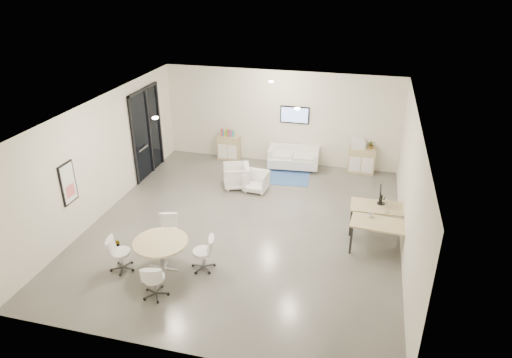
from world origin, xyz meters
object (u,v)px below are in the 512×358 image
Objects in this scene: sideboard_left at (229,148)px; desk_rear at (380,209)px; sideboard_right at (361,160)px; loveseat at (294,158)px; armchair_left at (236,175)px; armchair_right at (256,181)px; round_table at (161,244)px; desk_front at (382,226)px.

desk_rear is (5.21, -3.74, 0.27)m from sideboard_left.
sideboard_right reaches higher than sideboard_left.
sideboard_right is 3.79m from desk_rear.
desk_rear is (2.86, -3.54, 0.36)m from loveseat.
sideboard_right is at bearing 98.84° from armchair_left.
sideboard_left is at bearing 142.83° from desk_rear.
sideboard_left is 1.24× the size of armchair_right.
round_table is at bearing -150.90° from desk_rear.
armchair_right is at bearing 59.60° from armchair_left.
desk_rear is at bearing 48.60° from armchair_left.
sideboard_right reaches higher than desk_front.
desk_rear reaches higher than round_table.
sideboard_right is at bearing 40.08° from armchair_right.
armchair_left is at bearing 84.44° from round_table.
armchair_left reaches higher than desk_rear.
round_table is (-1.10, -4.36, 0.32)m from armchair_right.
armchair_right is 0.46× the size of desk_front.
round_table is at bearing -99.72° from armchair_right.
sideboard_left is at bearing 129.77° from armchair_right.
desk_front is at bearing -40.93° from sideboard_left.
armchair_left is 5.01m from desk_front.
armchair_left is 0.67m from armchair_right.
sideboard_right is 3.75m from armchair_right.
armchair_right is (-3.05, -2.19, -0.09)m from sideboard_right.
sideboard_right is 0.71× the size of round_table.
desk_front is (0.65, -4.54, 0.25)m from sideboard_right.
desk_front is (3.69, -2.35, 0.33)m from armchair_right.
sideboard_left is 1.07× the size of armchair_left.
desk_rear is (3.66, -1.55, 0.35)m from armchair_right.
sideboard_left reaches higher than desk_front.
sideboard_right is 2.26m from loveseat.
sideboard_left is at bearing 170.19° from loveseat.
loveseat is 1.17× the size of desk_front.
desk_front is (5.25, -4.55, 0.25)m from sideboard_left.
round_table is (-4.79, -2.00, -0.01)m from desk_front.
armchair_left is at bearing -150.85° from sideboard_right.
armchair_right is 0.46× the size of desk_rear.
sideboard_right is (4.60, -0.01, 0.01)m from sideboard_left.
sideboard_right is 0.58× the size of desk_front.
round_table is at bearing -25.87° from armchair_left.
desk_front reaches higher than loveseat.
armchair_right is 4.39m from desk_front.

